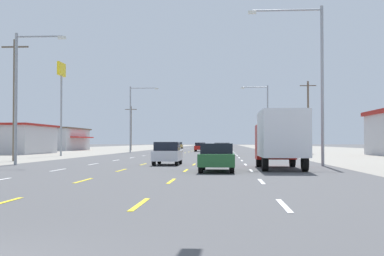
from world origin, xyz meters
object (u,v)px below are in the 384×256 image
at_px(streetlight_right_row_0, 314,72).
at_px(streetlight_right_row_1, 265,114).
at_px(hatchback_center_turn_mid, 168,153).
at_px(sedan_far_left_farther, 163,147).
at_px(sedan_inner_right_midfar, 222,149).
at_px(sedan_inner_right_nearest, 217,157).
at_px(pole_sign_left_row_1, 61,85).
at_px(streetlight_left_row_0, 21,89).
at_px(sedan_center_turn_far, 200,147).
at_px(streetlight_left_row_1, 133,114).
at_px(box_truck_far_right_near, 280,137).
at_px(hatchback_far_left_farthest, 179,145).

bearing_deg(streetlight_right_row_0, streetlight_right_row_1, 89.85).
bearing_deg(hatchback_center_turn_mid, streetlight_right_row_0, -3.91).
bearing_deg(streetlight_right_row_0, sedan_far_left_farther, 106.86).
distance_m(hatchback_center_turn_mid, sedan_inner_right_midfar, 22.17).
height_order(sedan_inner_right_nearest, sedan_far_left_farther, same).
xyz_separation_m(hatchback_center_turn_mid, pole_sign_left_row_1, (-14.34, 21.71, 7.14)).
height_order(streetlight_left_row_0, streetlight_right_row_1, streetlight_right_row_1).
relative_size(sedan_far_left_farther, streetlight_right_row_0, 0.43).
bearing_deg(sedan_center_turn_far, sedan_far_left_farther, 143.62).
xyz_separation_m(hatchback_center_turn_mid, sedan_center_turn_far, (-0.10, 48.81, -0.03)).
bearing_deg(sedan_far_left_farther, sedan_inner_right_nearest, -80.46).
bearing_deg(sedan_far_left_farther, streetlight_right_row_1, -37.33).
xyz_separation_m(pole_sign_left_row_1, streetlight_left_row_1, (4.61, 19.43, -2.22)).
xyz_separation_m(sedan_center_turn_far, streetlight_right_row_1, (9.83, -7.68, 4.93)).
relative_size(hatchback_center_turn_mid, streetlight_left_row_0, 0.44).
xyz_separation_m(hatchback_center_turn_mid, sedan_far_left_farther, (-6.88, 53.81, -0.03)).
height_order(box_truck_far_right_near, streetlight_right_row_0, streetlight_right_row_0).
xyz_separation_m(sedan_inner_right_midfar, sedan_far_left_farther, (-10.42, 31.93, 0.00)).
bearing_deg(hatchback_center_turn_mid, streetlight_left_row_0, -176.17).
bearing_deg(streetlight_left_row_0, streetlight_left_row_1, 89.87).
relative_size(box_truck_far_right_near, hatchback_far_left_farthest, 1.85).
relative_size(sedan_far_left_farther, hatchback_far_left_farthest, 1.15).
bearing_deg(sedan_far_left_farther, sedan_center_turn_far, -36.38).
relative_size(sedan_inner_right_nearest, sedan_inner_right_midfar, 1.00).
height_order(sedan_inner_right_nearest, streetlight_left_row_1, streetlight_left_row_1).
height_order(sedan_inner_right_midfar, pole_sign_left_row_1, pole_sign_left_row_1).
bearing_deg(sedan_inner_right_nearest, pole_sign_left_row_1, 121.33).
height_order(box_truck_far_right_near, streetlight_left_row_0, streetlight_left_row_0).
distance_m(sedan_center_turn_far, pole_sign_left_row_1, 31.45).
bearing_deg(hatchback_far_left_farthest, sedan_inner_right_midfar, -80.75).
height_order(box_truck_far_right_near, streetlight_right_row_1, streetlight_right_row_1).
height_order(sedan_center_turn_far, streetlight_left_row_0, streetlight_left_row_0).
bearing_deg(hatchback_center_turn_mid, sedan_center_turn_far, 90.11).
xyz_separation_m(hatchback_far_left_farthest, pole_sign_left_row_1, (-7.37, -64.66, 7.14)).
relative_size(sedan_center_turn_far, streetlight_right_row_0, 0.43).
bearing_deg(box_truck_far_right_near, hatchback_center_turn_mid, 144.52).
xyz_separation_m(sedan_inner_right_nearest, sedan_inner_right_midfar, (0.12, 29.34, 0.00)).
height_order(sedan_inner_right_midfar, hatchback_far_left_farthest, hatchback_far_left_farthest).
bearing_deg(hatchback_far_left_farthest, box_truck_far_right_near, -81.33).
relative_size(sedan_center_turn_far, streetlight_left_row_0, 0.51).
xyz_separation_m(sedan_inner_right_nearest, streetlight_left_row_0, (-13.23, 6.79, 4.36)).
bearing_deg(hatchback_center_turn_mid, sedan_inner_right_nearest, -65.43).
relative_size(streetlight_left_row_1, streetlight_right_row_1, 1.00).
distance_m(hatchback_center_turn_mid, streetlight_left_row_0, 10.76).
xyz_separation_m(box_truck_far_right_near, hatchback_far_left_farthest, (-13.93, 91.33, -1.05)).
height_order(hatchback_far_left_farthest, streetlight_left_row_0, streetlight_left_row_0).
relative_size(box_truck_far_right_near, sedan_far_left_farther, 1.60).
height_order(hatchback_center_turn_mid, sedan_far_left_farther, hatchback_center_turn_mid).
height_order(sedan_inner_right_midfar, streetlight_left_row_0, streetlight_left_row_0).
relative_size(sedan_inner_right_nearest, sedan_far_left_farther, 1.00).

